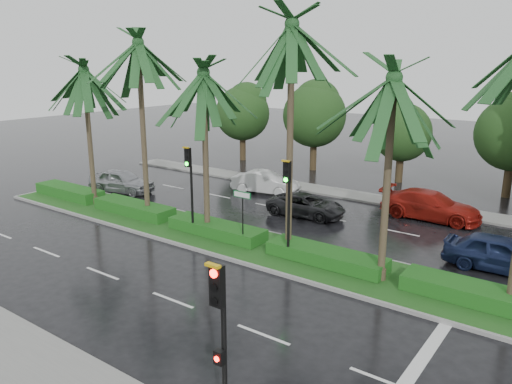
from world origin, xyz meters
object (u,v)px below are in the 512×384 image
Objects in this scene: car_blue at (501,253)px; street_sign at (242,205)px; car_silver at (122,181)px; car_white at (265,182)px; car_darkgrey at (306,205)px; signal_median_left at (190,178)px; car_red at (431,205)px; signal_near at (221,348)px.

street_sign is at bearing 111.29° from car_blue.
car_white is at bearing -67.50° from car_silver.
car_darkgrey is at bearing 77.75° from car_blue.
car_red is (8.50, 9.82, -2.23)m from signal_median_left.
car_silver is at bearing 112.51° from car_white.
car_blue is at bearing 23.22° from street_sign.
car_red is (5.76, 3.48, 0.16)m from car_darkgrey.
signal_near is 0.82× the size of car_red.
signal_near is 0.98× the size of car_silver.
car_silver is 9.41m from car_white.
signal_median_left is at bearing -176.53° from street_sign.
car_white is 15.61m from car_blue.
car_red is 6.99m from car_blue.
car_silver is 1.02× the size of car_darkgrey.
street_sign is (3.00, 0.18, -0.87)m from signal_median_left.
car_red is (5.50, 9.64, -1.35)m from street_sign.
car_blue is (22.67, 0.77, -0.00)m from car_silver.
car_silver is 12.69m from car_darkgrey.
signal_near reaches higher than car_red.
car_darkgrey is 0.99× the size of car_blue.
signal_near reaches higher than car_white.
car_silver is 19.18m from car_red.
car_white is 10.46m from car_red.
car_red is (10.43, 0.77, 0.05)m from car_white.
car_red is at bearing -63.26° from car_darkgrey.
street_sign is at bearing 178.07° from car_darkgrey.
car_silver is 0.84× the size of car_red.
street_sign reaches higher than car_darkgrey.
car_white is at bearing 55.51° from car_darkgrey.
signal_median_left is 1.00× the size of car_white.
car_red reaches higher than car_darkgrey.
signal_median_left reaches higher than car_darkgrey.
street_sign is 0.59× the size of car_blue.
car_white is (7.74, 5.35, -0.04)m from car_silver.
signal_near reaches higher than car_blue.
car_darkgrey is 10.43m from car_blue.
signal_near is at bearing -160.01° from car_darkgrey.
signal_near reaches higher than car_darkgrey.
street_sign is 6.35m from car_darkgrey.
signal_median_left is 7.31m from car_darkgrey.
car_blue is at bearing 18.98° from signal_median_left.
car_red is at bearing -97.85° from car_white.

